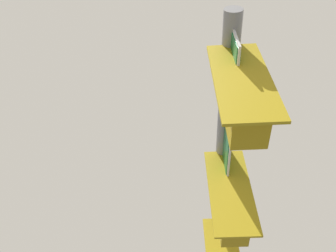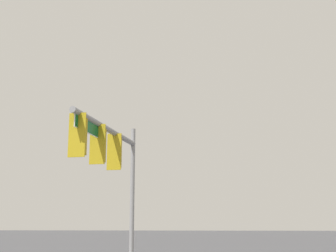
% 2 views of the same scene
% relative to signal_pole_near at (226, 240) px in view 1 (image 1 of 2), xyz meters
% --- Properties ---
extents(signal_pole_near, '(5.86, 0.68, 5.50)m').
position_rel_signal_pole_near_xyz_m(signal_pole_near, '(0.00, 0.00, 0.00)').
color(signal_pole_near, gray).
rests_on(signal_pole_near, ground_plane).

